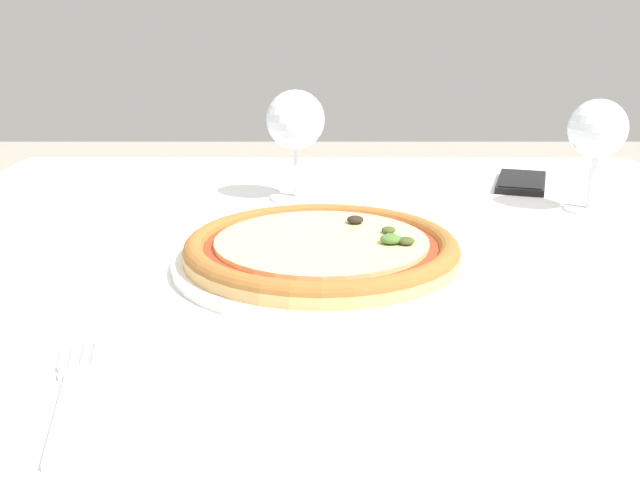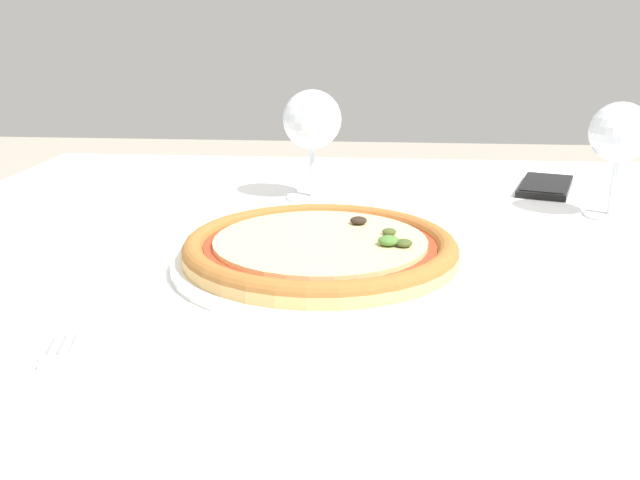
{
  "view_description": "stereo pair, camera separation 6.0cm",
  "coord_description": "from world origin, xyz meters",
  "px_view_note": "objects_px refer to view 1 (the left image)",
  "views": [
    {
      "loc": [
        -0.01,
        -0.7,
        0.97
      ],
      "look_at": [
        -0.01,
        -0.0,
        0.75
      ],
      "focal_mm": 40.0,
      "sensor_mm": 36.0,
      "label": 1
    },
    {
      "loc": [
        0.05,
        -0.7,
        0.97
      ],
      "look_at": [
        -0.01,
        -0.0,
        0.75
      ],
      "focal_mm": 40.0,
      "sensor_mm": 36.0,
      "label": 2
    }
  ],
  "objects_px": {
    "pizza_plate": "(320,252)",
    "wine_glass_far_left": "(596,132)",
    "fork": "(70,391)",
    "cell_phone": "(520,182)",
    "dining_table": "(332,338)",
    "wine_glass_far_right": "(294,123)"
  },
  "relations": [
    {
      "from": "cell_phone",
      "to": "wine_glass_far_right",
      "type": "bearing_deg",
      "value": -166.37
    },
    {
      "from": "wine_glass_far_left",
      "to": "pizza_plate",
      "type": "bearing_deg",
      "value": -147.73
    },
    {
      "from": "wine_glass_far_right",
      "to": "dining_table",
      "type": "bearing_deg",
      "value": -80.36
    },
    {
      "from": "fork",
      "to": "pizza_plate",
      "type": "bearing_deg",
      "value": 56.17
    },
    {
      "from": "wine_glass_far_left",
      "to": "wine_glass_far_right",
      "type": "xyz_separation_m",
      "value": [
        -0.4,
        0.06,
        0.0
      ]
    },
    {
      "from": "pizza_plate",
      "to": "wine_glass_far_left",
      "type": "distance_m",
      "value": 0.43
    },
    {
      "from": "fork",
      "to": "wine_glass_far_right",
      "type": "height_order",
      "value": "wine_glass_far_right"
    },
    {
      "from": "dining_table",
      "to": "wine_glass_far_right",
      "type": "distance_m",
      "value": 0.35
    },
    {
      "from": "fork",
      "to": "cell_phone",
      "type": "bearing_deg",
      "value": 52.72
    },
    {
      "from": "wine_glass_far_left",
      "to": "cell_phone",
      "type": "relative_size",
      "value": 0.94
    },
    {
      "from": "wine_glass_far_left",
      "to": "wine_glass_far_right",
      "type": "height_order",
      "value": "wine_glass_far_right"
    },
    {
      "from": "fork",
      "to": "wine_glass_far_right",
      "type": "relative_size",
      "value": 1.1
    },
    {
      "from": "fork",
      "to": "wine_glass_far_left",
      "type": "bearing_deg",
      "value": 42.36
    },
    {
      "from": "dining_table",
      "to": "wine_glass_far_right",
      "type": "bearing_deg",
      "value": 99.64
    },
    {
      "from": "fork",
      "to": "cell_phone",
      "type": "height_order",
      "value": "cell_phone"
    },
    {
      "from": "dining_table",
      "to": "fork",
      "type": "distance_m",
      "value": 0.33
    },
    {
      "from": "dining_table",
      "to": "cell_phone",
      "type": "distance_m",
      "value": 0.48
    },
    {
      "from": "fork",
      "to": "wine_glass_far_right",
      "type": "xyz_separation_m",
      "value": [
        0.14,
        0.55,
        0.11
      ]
    },
    {
      "from": "pizza_plate",
      "to": "fork",
      "type": "xyz_separation_m",
      "value": [
        -0.17,
        -0.26,
        -0.01
      ]
    },
    {
      "from": "fork",
      "to": "wine_glass_far_left",
      "type": "height_order",
      "value": "wine_glass_far_left"
    },
    {
      "from": "dining_table",
      "to": "wine_glass_far_left",
      "type": "xyz_separation_m",
      "value": [
        0.35,
        0.22,
        0.19
      ]
    },
    {
      "from": "pizza_plate",
      "to": "fork",
      "type": "height_order",
      "value": "pizza_plate"
    }
  ]
}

